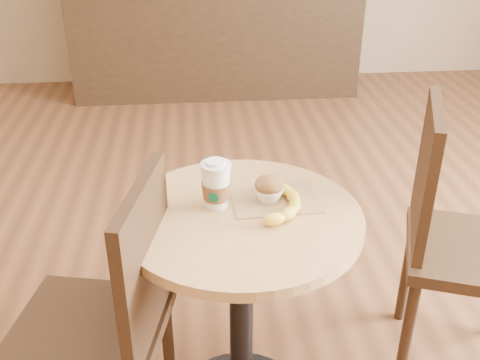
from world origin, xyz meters
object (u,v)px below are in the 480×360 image
Objects in this scene: chair_left at (108,320)px; cafe_table at (241,283)px; muffin at (269,188)px; chair_right at (455,236)px; coffee_cup at (216,186)px; banana at (282,201)px.

cafe_table is at bearing 118.27° from chair_left.
cafe_table is 9.12× the size of muffin.
chair_right is (0.71, 0.17, 0.01)m from cafe_table.
muffin is at bearing 19.07° from coffee_cup.
chair_left is at bearing -140.02° from coffee_cup.
chair_left reaches higher than muffin.
chair_right reaches higher than muffin.
coffee_cup is (0.30, 0.15, 0.31)m from chair_left.
banana is (0.11, 0.02, 0.26)m from cafe_table.
coffee_cup is 0.15m from muffin.
chair_left is 0.56m from muffin.
cafe_table is at bearing -159.36° from banana.
chair_left is 6.67× the size of coffee_cup.
banana is at bearing 117.29° from chair_left.
coffee_cup is at bearing -178.59° from banana.
chair_right is at bearing 22.24° from coffee_cup.
chair_left is at bearing 124.40° from chair_right.
chair_right is 0.69m from muffin.
muffin is at bearing 122.56° from chair_left.
muffin reaches higher than cafe_table.
coffee_cup is (-0.06, 0.05, 0.30)m from cafe_table.
cafe_table is 0.82× the size of chair_left.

